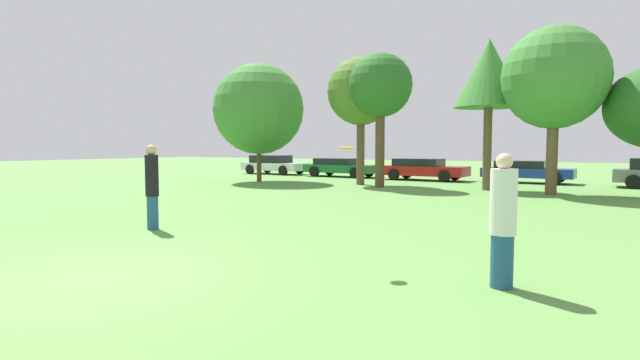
{
  "coord_description": "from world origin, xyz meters",
  "views": [
    {
      "loc": [
        5.8,
        -4.02,
        1.79
      ],
      "look_at": [
        1.12,
        4.07,
        1.15
      ],
      "focal_mm": 26.89,
      "sensor_mm": 36.0,
      "label": 1
    }
  ],
  "objects_px": {
    "tree_3": "(489,74)",
    "parked_car_red": "(423,169)",
    "tree_1": "(361,92)",
    "tree_4": "(554,78)",
    "tree_0": "(259,109)",
    "parked_car_white": "(274,164)",
    "frisbee": "(346,148)",
    "person_thrower": "(152,186)",
    "parked_car_green": "(340,167)",
    "tree_2": "(380,87)",
    "parked_car_blue": "(526,171)",
    "person_catcher": "(503,220)"
  },
  "relations": [
    {
      "from": "frisbee",
      "to": "tree_3",
      "type": "xyz_separation_m",
      "value": [
        -0.72,
        14.39,
        3.01
      ]
    },
    {
      "from": "tree_4",
      "to": "parked_car_blue",
      "type": "bearing_deg",
      "value": 104.79
    },
    {
      "from": "tree_0",
      "to": "parked_car_blue",
      "type": "xyz_separation_m",
      "value": [
        12.1,
        6.13,
        -3.14
      ]
    },
    {
      "from": "tree_3",
      "to": "parked_car_blue",
      "type": "distance_m",
      "value": 6.76
    },
    {
      "from": "tree_1",
      "to": "frisbee",
      "type": "bearing_deg",
      "value": -65.53
    },
    {
      "from": "parked_car_white",
      "to": "parked_car_blue",
      "type": "bearing_deg",
      "value": 2.63
    },
    {
      "from": "frisbee",
      "to": "tree_3",
      "type": "bearing_deg",
      "value": 92.87
    },
    {
      "from": "tree_2",
      "to": "parked_car_green",
      "type": "distance_m",
      "value": 8.71
    },
    {
      "from": "tree_0",
      "to": "parked_car_red",
      "type": "bearing_deg",
      "value": 37.69
    },
    {
      "from": "person_thrower",
      "to": "parked_car_green",
      "type": "height_order",
      "value": "person_thrower"
    },
    {
      "from": "person_thrower",
      "to": "tree_4",
      "type": "height_order",
      "value": "tree_4"
    },
    {
      "from": "person_thrower",
      "to": "parked_car_red",
      "type": "bearing_deg",
      "value": 95.42
    },
    {
      "from": "tree_3",
      "to": "tree_4",
      "type": "distance_m",
      "value": 2.69
    },
    {
      "from": "frisbee",
      "to": "person_thrower",
      "type": "bearing_deg",
      "value": 171.9
    },
    {
      "from": "parked_car_white",
      "to": "person_catcher",
      "type": "bearing_deg",
      "value": -44.96
    },
    {
      "from": "person_thrower",
      "to": "tree_0",
      "type": "height_order",
      "value": "tree_0"
    },
    {
      "from": "tree_3",
      "to": "parked_car_red",
      "type": "distance_m",
      "value": 7.45
    },
    {
      "from": "frisbee",
      "to": "tree_2",
      "type": "xyz_separation_m",
      "value": [
        -5.17,
        13.49,
        2.68
      ]
    },
    {
      "from": "tree_3",
      "to": "parked_car_blue",
      "type": "relative_size",
      "value": 1.44
    },
    {
      "from": "tree_3",
      "to": "parked_car_white",
      "type": "relative_size",
      "value": 1.36
    },
    {
      "from": "tree_0",
      "to": "tree_2",
      "type": "height_order",
      "value": "tree_0"
    },
    {
      "from": "person_thrower",
      "to": "frisbee",
      "type": "bearing_deg",
      "value": -2.16
    },
    {
      "from": "tree_1",
      "to": "tree_2",
      "type": "bearing_deg",
      "value": -33.0
    },
    {
      "from": "parked_car_blue",
      "to": "frisbee",
      "type": "bearing_deg",
      "value": -87.35
    },
    {
      "from": "tree_4",
      "to": "tree_2",
      "type": "bearing_deg",
      "value": -179.74
    },
    {
      "from": "tree_2",
      "to": "person_catcher",
      "type": "bearing_deg",
      "value": -61.25
    },
    {
      "from": "tree_2",
      "to": "tree_4",
      "type": "bearing_deg",
      "value": 0.26
    },
    {
      "from": "person_thrower",
      "to": "parked_car_red",
      "type": "distance_m",
      "value": 18.18
    },
    {
      "from": "tree_0",
      "to": "parked_car_red",
      "type": "relative_size",
      "value": 1.31
    },
    {
      "from": "frisbee",
      "to": "tree_4",
      "type": "distance_m",
      "value": 13.88
    },
    {
      "from": "frisbee",
      "to": "parked_car_blue",
      "type": "relative_size",
      "value": 0.05
    },
    {
      "from": "person_catcher",
      "to": "tree_2",
      "type": "distance_m",
      "value": 15.84
    },
    {
      "from": "tree_0",
      "to": "parked_car_white",
      "type": "bearing_deg",
      "value": 119.68
    },
    {
      "from": "tree_4",
      "to": "parked_car_white",
      "type": "distance_m",
      "value": 18.75
    },
    {
      "from": "tree_2",
      "to": "tree_3",
      "type": "height_order",
      "value": "tree_3"
    },
    {
      "from": "tree_0",
      "to": "tree_3",
      "type": "bearing_deg",
      "value": 4.55
    },
    {
      "from": "tree_1",
      "to": "tree_4",
      "type": "relative_size",
      "value": 0.96
    },
    {
      "from": "frisbee",
      "to": "parked_car_green",
      "type": "xyz_separation_m",
      "value": [
        -10.26,
        19.4,
        -1.18
      ]
    },
    {
      "from": "parked_car_white",
      "to": "parked_car_red",
      "type": "relative_size",
      "value": 0.99
    },
    {
      "from": "tree_0",
      "to": "tree_4",
      "type": "bearing_deg",
      "value": 0.11
    },
    {
      "from": "parked_car_white",
      "to": "parked_car_blue",
      "type": "height_order",
      "value": "parked_car_white"
    },
    {
      "from": "tree_3",
      "to": "parked_car_blue",
      "type": "bearing_deg",
      "value": 80.31
    },
    {
      "from": "person_catcher",
      "to": "tree_3",
      "type": "bearing_deg",
      "value": -72.4
    },
    {
      "from": "person_catcher",
      "to": "tree_1",
      "type": "xyz_separation_m",
      "value": [
        -8.8,
        14.42,
        3.53
      ]
    },
    {
      "from": "person_thrower",
      "to": "tree_4",
      "type": "xyz_separation_m",
      "value": [
        6.88,
        12.79,
        3.39
      ]
    },
    {
      "from": "tree_3",
      "to": "parked_car_red",
      "type": "xyz_separation_m",
      "value": [
        -4.21,
        4.52,
        -4.17
      ]
    },
    {
      "from": "person_thrower",
      "to": "tree_2",
      "type": "relative_size",
      "value": 0.31
    },
    {
      "from": "frisbee",
      "to": "tree_2",
      "type": "bearing_deg",
      "value": 110.97
    },
    {
      "from": "frisbee",
      "to": "parked_car_blue",
      "type": "xyz_separation_m",
      "value": [
        0.17,
        19.62,
        -1.17
      ]
    },
    {
      "from": "person_thrower",
      "to": "tree_0",
      "type": "bearing_deg",
      "value": 124.1
    }
  ]
}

